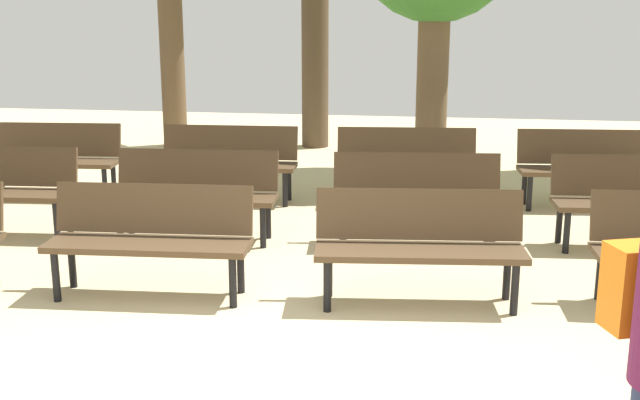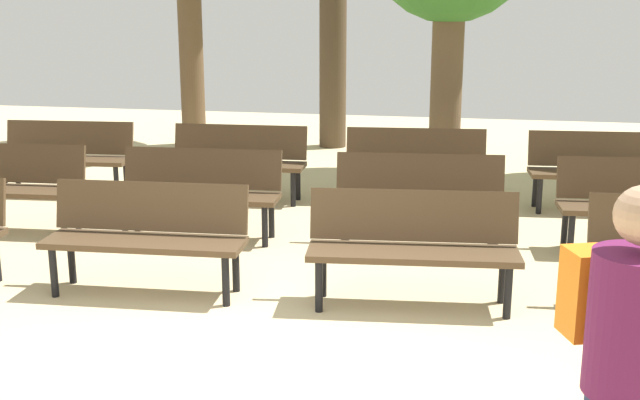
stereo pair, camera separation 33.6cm
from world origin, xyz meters
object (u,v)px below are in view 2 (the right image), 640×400
object	(u,v)px
visitor_with_backpack	(624,366)
bench_r1_c1	(200,188)
bench_r1_c2	(419,195)
bench_r0_c2	(413,241)
bench_r2_c1	(238,158)
bench_r2_c0	(67,153)
bench_r2_c2	(415,162)
tree_3	(333,71)
bench_r0_c1	(147,231)
bench_r1_c0	(6,182)
bench_r2_c3	(602,166)

from	to	relation	value
visitor_with_backpack	bench_r1_c1	bearing A→B (deg)	-72.61
bench_r1_c2	bench_r0_c2	bearing A→B (deg)	-92.86
visitor_with_backpack	bench_r2_c1	bearing A→B (deg)	-80.14
bench_r2_c0	bench_r2_c1	world-z (taller)	same
bench_r2_c2	tree_3	distance (m)	4.00
bench_r1_c2	tree_3	distance (m)	5.51
bench_r0_c2	tree_3	xyz separation A→B (m)	(-1.87, 6.69, 0.72)
bench_r2_c1	tree_3	world-z (taller)	tree_3
bench_r0_c1	bench_r0_c2	size ratio (longest dim) A/B	0.99
bench_r2_c1	tree_3	size ratio (longest dim) A/B	0.66
bench_r2_c0	tree_3	size ratio (longest dim) A/B	0.67
bench_r0_c1	bench_r1_c1	bearing A→B (deg)	90.58
bench_r0_c2	bench_r2_c1	world-z (taller)	same
bench_r1_c0	bench_r1_c2	distance (m)	4.19
bench_r1_c2	tree_3	bearing A→B (deg)	103.79
bench_r0_c2	bench_r1_c1	world-z (taller)	same
bench_r1_c2	bench_r2_c1	world-z (taller)	same
bench_r0_c1	bench_r2_c2	size ratio (longest dim) A/B	0.99
bench_r0_c2	bench_r2_c1	size ratio (longest dim) A/B	1.01
bench_r1_c0	tree_3	xyz separation A→B (m)	(2.38, 5.43, 0.72)
bench_r2_c1	bench_r2_c2	distance (m)	2.08
bench_r0_c2	bench_r1_c0	xyz separation A→B (m)	(-4.25, 1.25, 0.00)
bench_r1_c1	bench_r2_c1	size ratio (longest dim) A/B	1.00
bench_r0_c2	bench_r2_c2	world-z (taller)	same
bench_r2_c2	bench_r0_c1	bearing A→B (deg)	-125.39
bench_r1_c1	bench_r2_c2	size ratio (longest dim) A/B	0.99
bench_r0_c1	bench_r1_c1	distance (m)	1.53
bench_r1_c1	bench_r0_c1	bearing A→B (deg)	-89.46
bench_r1_c1	tree_3	distance (m)	5.36
bench_r2_c0	tree_3	bearing A→B (deg)	51.49
bench_r1_c0	bench_r2_c2	xyz separation A→B (m)	(4.01, 1.86, 0.00)
bench_r0_c2	bench_r1_c1	bearing A→B (deg)	142.10
bench_r0_c2	visitor_with_backpack	xyz separation A→B (m)	(1.03, -2.87, 0.43)
bench_r0_c1	tree_3	xyz separation A→B (m)	(0.24, 6.83, 0.72)
bench_r0_c2	bench_r1_c2	distance (m)	1.53
bench_r0_c1	bench_r2_c3	distance (m)	5.21
bench_r1_c0	bench_r1_c2	world-z (taller)	same
bench_r2_c0	bench_r2_c1	size ratio (longest dim) A/B	1.01
bench_r1_c1	bench_r1_c2	world-z (taller)	same
bench_r2_c3	bench_r2_c2	bearing A→B (deg)	179.67
bench_r2_c0	tree_3	xyz separation A→B (m)	(2.58, 3.85, 0.72)
bench_r0_c2	bench_r1_c0	world-z (taller)	same
bench_r1_c1	bench_r1_c0	bearing A→B (deg)	-179.75
bench_r2_c1	bench_r2_c3	world-z (taller)	same
bench_r1_c2	bench_r2_c3	xyz separation A→B (m)	(1.90, 1.74, 0.00)
bench_r1_c0	bench_r2_c3	xyz separation A→B (m)	(6.07, 2.02, 0.00)
bench_r2_c0	bench_r2_c2	bearing A→B (deg)	-1.00
bench_r1_c1	bench_r2_c2	xyz separation A→B (m)	(1.98, 1.73, 0.00)
bench_r2_c2	visitor_with_backpack	bearing A→B (deg)	-83.44
bench_r2_c2	tree_3	size ratio (longest dim) A/B	0.67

